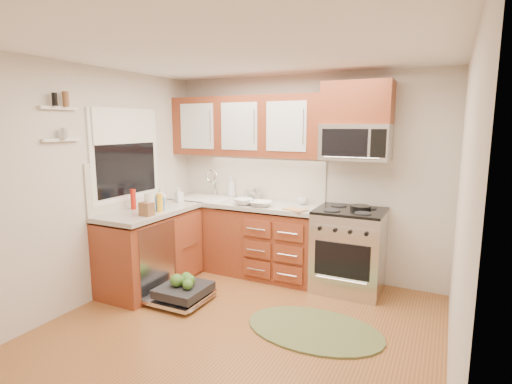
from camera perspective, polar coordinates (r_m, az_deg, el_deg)
The scene contains 38 objects.
floor at distance 3.91m, azimuth -2.67°, elevation -19.38°, with size 3.50×3.50×0.00m, color brown.
ceiling at distance 3.48m, azimuth -3.01°, elevation 19.64°, with size 3.50×3.50×0.00m, color white.
wall_back at distance 5.07m, azimuth 6.77°, elevation 2.21°, with size 3.50×0.04×2.50m, color beige.
wall_front at distance 2.17m, azimuth -26.02°, elevation -8.58°, with size 3.50×0.04×2.50m, color beige.
wall_left at distance 4.58m, azimuth -22.39°, elevation 0.78°, with size 0.04×3.50×2.50m, color beige.
wall_right at distance 3.06m, azimuth 27.25°, elevation -3.57°, with size 0.04×3.50×2.50m, color beige.
base_cabinet_back at distance 5.25m, azimuth -2.05°, elevation -6.67°, with size 2.05×0.60×0.85m, color maroon.
base_cabinet_left at distance 4.92m, azimuth -14.81°, elevation -8.12°, with size 0.60×1.25×0.85m, color maroon.
countertop_back at distance 5.13m, azimuth -2.13°, elevation -1.60°, with size 2.07×0.64×0.05m, color #B8B0A8.
countertop_left at distance 4.79m, azimuth -14.96°, elevation -2.72°, with size 0.64×1.27×0.05m, color #B8B0A8.
backsplash_back at distance 5.34m, azimuth -0.66°, elevation 2.21°, with size 2.05×0.02×0.57m, color beige.
backsplash_left at distance 4.93m, azimuth -17.70°, elevation 1.16°, with size 0.02×1.25×0.57m, color beige.
upper_cabinets at distance 5.15m, azimuth -1.48°, elevation 9.36°, with size 2.05×0.35×0.75m, color maroon, non-canonical shape.
cabinet_over_mw at distance 4.68m, azimuth 14.31°, elevation 12.25°, with size 0.76×0.35×0.47m, color maroon.
range at distance 4.75m, azimuth 13.12°, elevation -8.06°, with size 0.76×0.64×0.95m, color silver, non-canonical shape.
microwave at distance 4.65m, azimuth 14.03°, elevation 6.92°, with size 0.76×0.38×0.40m, color silver, non-canonical shape.
sink at distance 5.40m, azimuth -7.15°, elevation -2.20°, with size 0.62×0.50×0.26m, color white, non-canonical shape.
dishwasher at distance 4.51m, azimuth -10.69°, elevation -13.99°, with size 0.70×0.60×0.20m, color silver, non-canonical shape.
window at distance 4.88m, azimuth -18.11°, elevation 5.07°, with size 0.03×1.05×1.05m, color white, non-canonical shape.
window_blind at distance 4.85m, azimuth -18.09°, elevation 8.95°, with size 0.02×0.96×0.40m, color white.
shelf_upper at distance 4.29m, azimuth -26.34°, elevation 10.71°, with size 0.04×0.40×0.03m, color white.
shelf_lower at distance 4.29m, azimuth -26.04°, elevation 6.72°, with size 0.04×0.40×0.03m, color white.
rug at distance 3.96m, azimuth 8.28°, elevation -18.87°, with size 1.29×0.84×0.02m, color #636A3C, non-canonical shape.
skillet at distance 4.66m, azimuth 14.71°, elevation -2.15°, with size 0.23×0.23×0.04m, color black.
stock_pot at distance 5.18m, azimuth -0.57°, elevation -0.50°, with size 0.21×0.21×0.12m, color silver.
cutting_board at distance 4.59m, azimuth 5.65°, elevation -2.52°, with size 0.26×0.17×0.02m, color #B07950.
canister at distance 5.19m, azimuth 0.14°, elevation -0.29°, with size 0.10×0.10×0.16m, color silver.
paper_towel_roll at distance 4.49m, azimuth -14.94°, elevation -1.66°, with size 0.11×0.11×0.24m, color white.
mustard_bottle at distance 4.62m, azimuth -13.56°, elevation -1.48°, with size 0.07×0.07×0.21m, color yellow.
red_bottle at distance 4.84m, azimuth -17.14°, elevation -0.99°, with size 0.06×0.06×0.23m, color #B61C0F.
wooden_box at distance 4.46m, azimuth -15.36°, elevation -2.36°, with size 0.14×0.10×0.14m, color brown.
blue_carton at distance 4.68m, azimuth -13.56°, elevation -1.63°, with size 0.10×0.06×0.16m, color #2567AF.
bowl_a at distance 4.79m, azimuth 0.70°, elevation -1.70°, with size 0.26×0.26×0.06m, color #999999.
bowl_b at distance 4.89m, azimuth -1.77°, elevation -1.40°, with size 0.24×0.24×0.08m, color #999999.
cup at distance 4.93m, azimuth 6.75°, elevation -1.22°, with size 0.13×0.13×0.10m, color #999999.
soap_bottle_a at distance 5.44m, azimuth -3.51°, elevation 0.80°, with size 0.11×0.11×0.28m, color #999999.
soap_bottle_b at distance 5.15m, azimuth -10.95°, elevation -0.35°, with size 0.09×0.09×0.19m, color #999999.
soap_bottle_c at distance 5.20m, azimuth -13.44°, elevation -0.43°, with size 0.14×0.14×0.18m, color #999999.
Camera 1 is at (1.66, -3.00, 1.89)m, focal length 28.00 mm.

